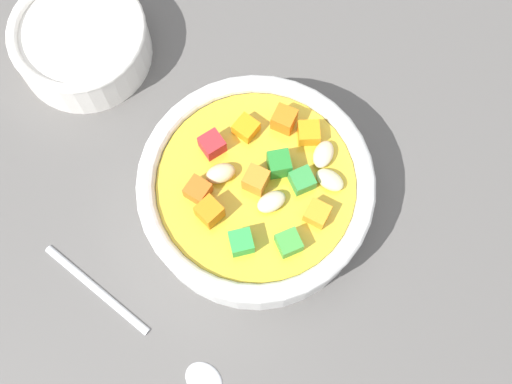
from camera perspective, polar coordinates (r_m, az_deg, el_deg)
ground_plane at (r=60.06cm, az=0.00°, el=-1.07°), size 140.00×140.00×2.00cm
soup_bowl_main at (r=56.21cm, az=0.03°, el=0.15°), size 19.59×19.59×6.73cm
spoon at (r=56.96cm, az=-8.67°, el=-12.13°), size 6.69×18.91×0.79cm
side_bowl_small at (r=64.88cm, az=-14.63°, el=12.30°), size 12.50×12.50×4.73cm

